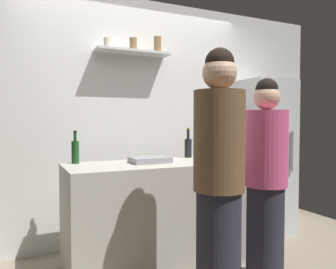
# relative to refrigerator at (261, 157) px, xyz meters

# --- Properties ---
(back_wall_assembly) EXTENTS (4.80, 0.32, 2.60)m
(back_wall_assembly) POSITION_rel_refrigerator_xyz_m (-1.44, 0.40, 0.42)
(back_wall_assembly) COLOR white
(back_wall_assembly) RESTS_ON ground
(refrigerator) EXTENTS (0.56, 0.63, 1.76)m
(refrigerator) POSITION_rel_refrigerator_xyz_m (0.00, 0.00, 0.00)
(refrigerator) COLOR silver
(refrigerator) RESTS_ON ground
(counter) EXTENTS (1.81, 0.65, 0.93)m
(counter) POSITION_rel_refrigerator_xyz_m (-1.36, -0.33, -0.42)
(counter) COLOR #B7B2A8
(counter) RESTS_ON ground
(baking_pan) EXTENTS (0.34, 0.24, 0.05)m
(baking_pan) POSITION_rel_refrigerator_xyz_m (-1.52, -0.30, 0.07)
(baking_pan) COLOR gray
(baking_pan) RESTS_ON counter
(utensil_holder) EXTENTS (0.11, 0.11, 0.21)m
(utensil_holder) POSITION_rel_refrigerator_xyz_m (-0.71, -0.21, 0.10)
(utensil_holder) COLOR #B2B2B7
(utensil_holder) RESTS_ON counter
(wine_bottle_pale_glass) EXTENTS (0.07, 0.07, 0.34)m
(wine_bottle_pale_glass) POSITION_rel_refrigerator_xyz_m (-0.53, -0.44, 0.17)
(wine_bottle_pale_glass) COLOR #B2BFB2
(wine_bottle_pale_glass) RESTS_ON counter
(wine_bottle_dark_glass) EXTENTS (0.07, 0.07, 0.30)m
(wine_bottle_dark_glass) POSITION_rel_refrigerator_xyz_m (-1.00, -0.06, 0.15)
(wine_bottle_dark_glass) COLOR black
(wine_bottle_dark_glass) RESTS_ON counter
(wine_bottle_green_glass) EXTENTS (0.07, 0.07, 0.29)m
(wine_bottle_green_glass) POSITION_rel_refrigerator_xyz_m (-2.13, -0.07, 0.16)
(wine_bottle_green_glass) COLOR #19471E
(wine_bottle_green_glass) RESTS_ON counter
(wine_bottle_amber_glass) EXTENTS (0.08, 0.08, 0.31)m
(wine_bottle_amber_glass) POSITION_rel_refrigerator_xyz_m (-0.60, -0.08, 0.17)
(wine_bottle_amber_glass) COLOR #472814
(wine_bottle_amber_glass) RESTS_ON counter
(water_bottle_plastic) EXTENTS (0.08, 0.08, 0.25)m
(water_bottle_plastic) POSITION_rel_refrigerator_xyz_m (-0.87, -0.59, 0.16)
(water_bottle_plastic) COLOR silver
(water_bottle_plastic) RESTS_ON counter
(person_pink_top) EXTENTS (0.34, 0.34, 1.64)m
(person_pink_top) POSITION_rel_refrigerator_xyz_m (-0.77, -0.95, -0.07)
(person_pink_top) COLOR #262633
(person_pink_top) RESTS_ON ground
(person_brown_jacket) EXTENTS (0.34, 0.34, 1.78)m
(person_brown_jacket) POSITION_rel_refrigerator_xyz_m (-1.39, -1.19, 0.01)
(person_brown_jacket) COLOR #262633
(person_brown_jacket) RESTS_ON ground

